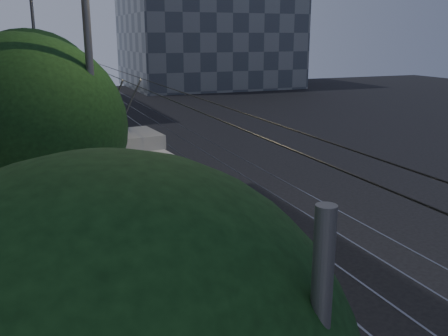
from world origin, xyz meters
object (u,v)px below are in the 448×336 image
at_px(car_white_b, 96,137).
at_px(car_white_d, 57,110).
at_px(car_white_a, 88,141).
at_px(pickup_silver, 92,158).
at_px(streetlamp_far, 42,45).
at_px(trolleybus, 148,209).
at_px(streetlamp_near, 106,46).
at_px(car_white_c, 74,126).

distance_m(car_white_b, car_white_d, 14.56).
bearing_deg(car_white_b, car_white_a, -142.66).
bearing_deg(car_white_a, pickup_silver, -85.94).
height_order(car_white_b, streetlamp_far, streetlamp_far).
relative_size(trolleybus, streetlamp_near, 1.08).
relative_size(car_white_a, car_white_d, 1.09).
bearing_deg(pickup_silver, car_white_c, 95.40).
distance_m(car_white_c, streetlamp_far, 6.38).
height_order(car_white_a, car_white_d, car_white_a).
distance_m(streetlamp_near, streetlamp_far, 21.57).
height_order(car_white_c, car_white_d, car_white_c).
xyz_separation_m(pickup_silver, streetlamp_near, (-1.01, -12.73, 5.93)).
bearing_deg(car_white_b, streetlamp_far, 115.27).
relative_size(pickup_silver, streetlamp_far, 0.56).
bearing_deg(trolleybus, pickup_silver, 86.43).
distance_m(pickup_silver, car_white_d, 20.51).
bearing_deg(streetlamp_far, pickup_silver, -80.10).
bearing_deg(car_white_c, pickup_silver, -81.29).
xyz_separation_m(car_white_c, streetlamp_near, (-1.22, -23.73, 6.09)).
height_order(car_white_d, streetlamp_far, streetlamp_far).
bearing_deg(trolleybus, car_white_d, 86.00).
xyz_separation_m(car_white_d, streetlamp_near, (-0.75, -33.23, 6.14)).
bearing_deg(car_white_c, streetlamp_near, -83.16).
distance_m(pickup_silver, car_white_c, 11.00).
distance_m(trolleybus, car_white_a, 16.38).
distance_m(pickup_silver, car_white_a, 5.20).
distance_m(pickup_silver, streetlamp_near, 14.08).
bearing_deg(car_white_b, streetlamp_near, -113.34).
distance_m(car_white_b, car_white_c, 5.07).
relative_size(pickup_silver, car_white_d, 1.66).
bearing_deg(trolleybus, car_white_c, 85.21).
xyz_separation_m(car_white_d, streetlamp_far, (-1.28, -11.67, 5.79)).
relative_size(pickup_silver, car_white_a, 1.52).
relative_size(trolleybus, car_white_c, 3.05).
relative_size(car_white_a, car_white_c, 0.97).
distance_m(car_white_d, streetlamp_far, 13.09).
relative_size(car_white_b, streetlamp_near, 0.46).
xyz_separation_m(car_white_b, car_white_c, (-0.84, 5.00, -0.09)).
height_order(car_white_b, car_white_c, car_white_b).
distance_m(car_white_b, streetlamp_near, 19.77).
bearing_deg(streetlamp_far, streetlamp_near, -88.59).
bearing_deg(car_white_a, car_white_c, 101.46).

